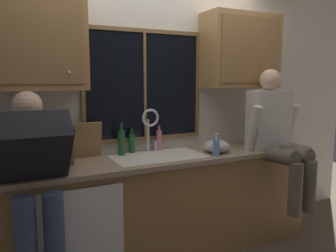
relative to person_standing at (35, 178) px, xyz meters
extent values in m
cube|color=silver|center=(1.05, 0.65, 0.33)|extent=(5.37, 0.12, 2.55)
cube|color=black|center=(1.03, 0.58, 0.58)|extent=(1.10, 0.02, 0.95)
cube|color=brown|center=(1.03, 0.57, 1.08)|extent=(1.17, 0.02, 0.04)
cube|color=brown|center=(1.03, 0.57, 0.09)|extent=(1.17, 0.02, 0.04)
cube|color=brown|center=(0.46, 0.57, 0.58)|extent=(0.03, 0.02, 0.95)
cube|color=brown|center=(1.60, 0.57, 0.58)|extent=(0.03, 0.02, 0.95)
cube|color=brown|center=(1.03, 0.57, 0.58)|extent=(0.02, 0.02, 0.95)
cube|color=olive|center=(1.05, 0.30, -0.50)|extent=(2.97, 0.58, 0.88)
cube|color=gray|center=(1.05, 0.28, -0.04)|extent=(3.03, 0.62, 0.04)
cube|color=white|center=(0.30, -0.02, -0.48)|extent=(0.60, 0.02, 0.74)
cube|color=#A87A47|center=(0.06, 0.42, 0.92)|extent=(0.78, 0.33, 0.72)
cube|color=olive|center=(0.06, 0.25, 0.92)|extent=(0.70, 0.01, 0.62)
sphere|color=#B2B2B7|center=(0.29, 0.24, 0.69)|extent=(0.02, 0.02, 0.02)
cube|color=#A87A47|center=(2.00, 0.42, 0.92)|extent=(0.78, 0.33, 0.72)
cube|color=olive|center=(2.00, 0.25, 0.92)|extent=(0.70, 0.01, 0.62)
sphere|color=#B2B2B7|center=(2.24, 0.24, 0.69)|extent=(0.02, 0.02, 0.02)
cube|color=white|center=(1.03, 0.29, -0.03)|extent=(0.80, 0.46, 0.02)
cube|color=beige|center=(0.83, 0.29, -0.13)|extent=(0.36, 0.42, 0.20)
cube|color=beige|center=(1.23, 0.29, -0.13)|extent=(0.36, 0.42, 0.20)
cube|color=white|center=(1.03, 0.29, -0.13)|extent=(0.04, 0.42, 0.20)
cylinder|color=silver|center=(1.03, 0.51, 0.13)|extent=(0.03, 0.03, 0.30)
torus|color=silver|center=(1.03, 0.45, 0.30)|extent=(0.16, 0.02, 0.16)
cylinder|color=silver|center=(1.11, 0.51, 0.03)|extent=(0.03, 0.03, 0.09)
cube|color=black|center=(0.00, 0.02, 0.16)|extent=(0.44, 0.55, 0.58)
sphere|color=beige|center=(0.00, 0.27, 0.46)|extent=(0.21, 0.21, 0.21)
cylinder|color=black|center=(0.22, 0.20, 0.21)|extent=(0.09, 0.52, 0.26)
cylinder|color=#595147|center=(2.04, -0.10, -0.04)|extent=(0.14, 0.43, 0.16)
cylinder|color=#595147|center=(2.22, -0.10, -0.04)|extent=(0.14, 0.43, 0.16)
cylinder|color=#595147|center=(2.04, -0.32, -0.29)|extent=(0.11, 0.11, 0.46)
cylinder|color=#595147|center=(2.22, -0.32, -0.29)|extent=(0.11, 0.11, 0.46)
cube|color=beige|center=(2.13, 0.12, 0.26)|extent=(0.41, 0.22, 0.56)
sphere|color=beige|center=(2.13, 0.12, 0.64)|extent=(0.20, 0.20, 0.20)
cylinder|color=beige|center=(1.90, 0.07, 0.18)|extent=(0.08, 0.20, 0.47)
cylinder|color=beige|center=(2.36, 0.07, 0.18)|extent=(0.08, 0.20, 0.47)
cube|color=olive|center=(0.25, 0.32, 0.08)|extent=(0.12, 0.18, 0.25)
cylinder|color=black|center=(0.22, 0.26, 0.24)|extent=(0.02, 0.05, 0.09)
cylinder|color=black|center=(0.25, 0.27, 0.23)|extent=(0.02, 0.04, 0.08)
cylinder|color=black|center=(0.29, 0.27, 0.22)|extent=(0.02, 0.04, 0.06)
cube|color=#997047|center=(0.46, 0.50, 0.13)|extent=(0.26, 0.08, 0.31)
ellipsoid|color=#B7B7BC|center=(1.58, 0.20, 0.03)|extent=(0.24, 0.24, 0.12)
cylinder|color=#668CCC|center=(1.50, 0.08, 0.05)|extent=(0.06, 0.06, 0.14)
cylinder|color=silver|center=(1.50, 0.08, 0.14)|extent=(0.02, 0.02, 0.04)
cylinder|color=silver|center=(1.50, 0.06, 0.17)|extent=(0.01, 0.04, 0.01)
cylinder|color=pink|center=(1.15, 0.51, 0.07)|extent=(0.05, 0.05, 0.19)
cylinder|color=#AD5B7A|center=(1.15, 0.51, 0.19)|extent=(0.02, 0.02, 0.05)
cylinder|color=black|center=(1.15, 0.51, 0.22)|extent=(0.03, 0.03, 0.01)
cylinder|color=#1E592D|center=(0.88, 0.53, 0.06)|extent=(0.06, 0.06, 0.17)
cylinder|color=#184724|center=(0.88, 0.53, 0.17)|extent=(0.03, 0.03, 0.04)
cylinder|color=black|center=(0.88, 0.53, 0.20)|extent=(0.03, 0.03, 0.01)
cylinder|color=#1E592D|center=(0.76, 0.47, 0.09)|extent=(0.06, 0.06, 0.22)
cylinder|color=#184724|center=(0.76, 0.47, 0.23)|extent=(0.03, 0.03, 0.05)
cylinder|color=black|center=(0.76, 0.47, 0.26)|extent=(0.03, 0.03, 0.01)
camera|label=1|loc=(-0.19, -2.31, 0.64)|focal=36.05mm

